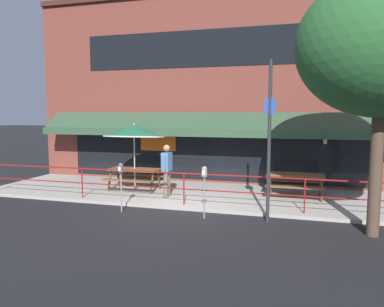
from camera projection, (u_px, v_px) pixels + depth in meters
The scene contains 11 objects.
ground_plane at pixel (181, 210), 10.91m from camera, with size 120.00×120.00×0.00m, color black.
patio_deck at pixel (199, 194), 12.81m from camera, with size 15.00×4.00×0.10m, color #ADA89E.
restaurant_building at pixel (214, 89), 14.53m from camera, with size 15.00×1.60×7.53m.
patio_railing at pixel (184, 182), 11.11m from camera, with size 13.84×0.04×0.97m.
picnic_table_left at pixel (134, 173), 13.24m from camera, with size 1.80×1.42×0.76m.
picnic_table_centre at pixel (295, 179), 12.09m from camera, with size 1.80×1.42×0.76m.
patio_umbrella_left at pixel (134, 132), 13.10m from camera, with size 2.14×2.14×2.38m.
pedestrian_walking at pixel (167, 168), 12.11m from camera, with size 0.26×0.62×1.71m.
parking_meter_near at pixel (121, 172), 10.63m from camera, with size 0.15×0.16×1.42m.
parking_meter_far at pixel (204, 176), 9.95m from camera, with size 0.15×0.16×1.42m.
street_sign_pole at pixel (269, 140), 9.55m from camera, with size 0.28×0.09×4.17m.
Camera 1 is at (3.29, -10.15, 2.85)m, focal length 35.00 mm.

